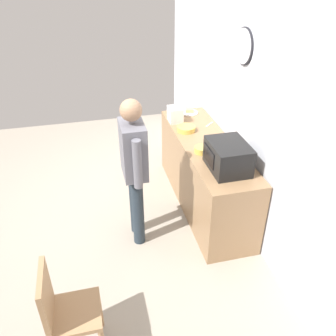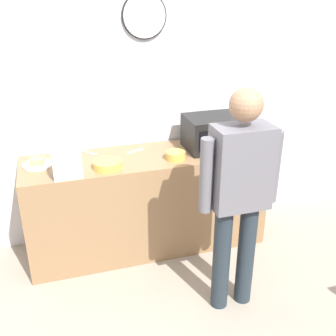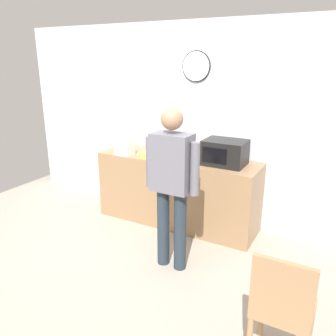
% 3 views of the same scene
% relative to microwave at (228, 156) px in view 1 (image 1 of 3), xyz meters
% --- Properties ---
extents(ground_plane, '(6.00, 6.00, 0.00)m').
position_rel_microwave_xyz_m(ground_plane, '(-0.69, -1.23, -1.06)').
color(ground_plane, '#9E9384').
extents(back_wall, '(5.40, 0.13, 2.60)m').
position_rel_microwave_xyz_m(back_wall, '(-0.69, 0.37, 0.24)').
color(back_wall, silver).
rests_on(back_wall, ground_plane).
extents(kitchen_counter, '(2.14, 0.62, 0.91)m').
position_rel_microwave_xyz_m(kitchen_counter, '(-0.63, -0.01, -0.61)').
color(kitchen_counter, '#93704C').
rests_on(kitchen_counter, ground_plane).
extents(microwave, '(0.50, 0.39, 0.30)m').
position_rel_microwave_xyz_m(microwave, '(0.00, 0.00, 0.00)').
color(microwave, black).
rests_on(microwave, kitchen_counter).
extents(sandwich_plate, '(0.25, 0.25, 0.07)m').
position_rel_microwave_xyz_m(sandwich_plate, '(-1.54, 0.05, -0.13)').
color(sandwich_plate, white).
rests_on(sandwich_plate, kitchen_counter).
extents(salad_bowl, '(0.24, 0.24, 0.06)m').
position_rel_microwave_xyz_m(salad_bowl, '(-0.99, -0.16, -0.12)').
color(salad_bowl, gold).
rests_on(salad_bowl, kitchen_counter).
extents(cereal_bowl, '(0.17, 0.17, 0.07)m').
position_rel_microwave_xyz_m(cereal_bowl, '(-0.40, -0.15, -0.12)').
color(cereal_bowl, gold).
rests_on(cereal_bowl, kitchen_counter).
extents(toaster, '(0.22, 0.18, 0.20)m').
position_rel_microwave_xyz_m(toaster, '(-1.31, -0.22, -0.05)').
color(toaster, silver).
rests_on(toaster, kitchen_counter).
extents(fork_utensil, '(0.17, 0.08, 0.01)m').
position_rel_microwave_xyz_m(fork_utensil, '(-0.70, 0.12, -0.15)').
color(fork_utensil, silver).
rests_on(fork_utensil, kitchen_counter).
extents(spoon_utensil, '(0.13, 0.14, 0.01)m').
position_rel_microwave_xyz_m(spoon_utensil, '(-1.10, 0.20, -0.15)').
color(spoon_utensil, silver).
rests_on(spoon_utensil, kitchen_counter).
extents(person_standing, '(0.59, 0.24, 1.70)m').
position_rel_microwave_xyz_m(person_standing, '(-0.21, -0.96, -0.06)').
color(person_standing, '#242F39').
rests_on(person_standing, ground_plane).
extents(wooden_chair, '(0.40, 0.40, 0.94)m').
position_rel_microwave_xyz_m(wooden_chair, '(1.07, -1.74, -0.54)').
color(wooden_chair, '#A87F56').
rests_on(wooden_chair, ground_plane).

